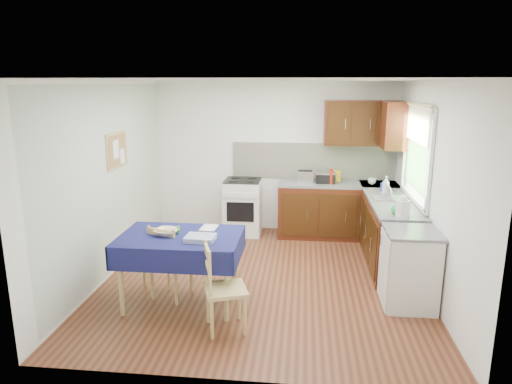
# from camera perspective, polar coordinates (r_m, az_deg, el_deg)

# --- Properties ---
(floor) EXTENTS (4.20, 4.20, 0.00)m
(floor) POSITION_cam_1_polar(r_m,az_deg,el_deg) (6.01, 0.85, -10.72)
(floor) COLOR #4B2214
(floor) RESTS_ON ground
(ceiling) EXTENTS (4.00, 4.20, 0.02)m
(ceiling) POSITION_cam_1_polar(r_m,az_deg,el_deg) (5.48, 0.94, 13.86)
(ceiling) COLOR silver
(ceiling) RESTS_ON wall_back
(wall_back) EXTENTS (4.00, 0.02, 2.50)m
(wall_back) POSITION_cam_1_polar(r_m,az_deg,el_deg) (7.67, 2.31, 4.37)
(wall_back) COLOR white
(wall_back) RESTS_ON ground
(wall_front) EXTENTS (4.00, 0.02, 2.50)m
(wall_front) POSITION_cam_1_polar(r_m,az_deg,el_deg) (3.61, -2.13, -6.20)
(wall_front) COLOR white
(wall_front) RESTS_ON ground
(wall_left) EXTENTS (0.02, 4.20, 2.50)m
(wall_left) POSITION_cam_1_polar(r_m,az_deg,el_deg) (6.12, -18.10, 1.37)
(wall_left) COLOR silver
(wall_left) RESTS_ON ground
(wall_right) EXTENTS (0.02, 4.20, 2.50)m
(wall_right) POSITION_cam_1_polar(r_m,az_deg,el_deg) (5.79, 21.01, 0.48)
(wall_right) COLOR white
(wall_right) RESTS_ON ground
(base_cabinets) EXTENTS (1.90, 2.30, 0.86)m
(base_cabinets) POSITION_cam_1_polar(r_m,az_deg,el_deg) (7.07, 12.85, -3.58)
(base_cabinets) COLOR #361409
(base_cabinets) RESTS_ON ground
(worktop_back) EXTENTS (1.90, 0.60, 0.04)m
(worktop_back) POSITION_cam_1_polar(r_m,az_deg,el_deg) (7.45, 10.22, 0.99)
(worktop_back) COLOR slate
(worktop_back) RESTS_ON base_cabinets
(worktop_right) EXTENTS (0.60, 1.70, 0.04)m
(worktop_right) POSITION_cam_1_polar(r_m,az_deg,el_deg) (6.43, 16.71, -1.37)
(worktop_right) COLOR slate
(worktop_right) RESTS_ON base_cabinets
(worktop_corner) EXTENTS (0.60, 0.60, 0.04)m
(worktop_corner) POSITION_cam_1_polar(r_m,az_deg,el_deg) (7.53, 15.15, 0.86)
(worktop_corner) COLOR slate
(worktop_corner) RESTS_ON base_cabinets
(splashback) EXTENTS (2.70, 0.02, 0.60)m
(splashback) POSITION_cam_1_polar(r_m,az_deg,el_deg) (7.65, 7.18, 3.87)
(splashback) COLOR #F0E8CC
(splashback) RESTS_ON wall_back
(upper_cabinets) EXTENTS (1.20, 0.85, 0.70)m
(upper_cabinets) POSITION_cam_1_polar(r_m,az_deg,el_deg) (7.36, 14.26, 8.29)
(upper_cabinets) COLOR #361409
(upper_cabinets) RESTS_ON wall_back
(stove) EXTENTS (0.60, 0.61, 0.92)m
(stove) POSITION_cam_1_polar(r_m,az_deg,el_deg) (7.59, -1.66, -1.83)
(stove) COLOR silver
(stove) RESTS_ON ground
(window) EXTENTS (0.04, 1.48, 1.26)m
(window) POSITION_cam_1_polar(r_m,az_deg,el_deg) (6.39, 19.49, 5.40)
(window) COLOR #285021
(window) RESTS_ON wall_right
(fridge) EXTENTS (0.58, 0.60, 0.89)m
(fridge) POSITION_cam_1_polar(r_m,az_deg,el_deg) (5.45, 18.66, -9.07)
(fridge) COLOR silver
(fridge) RESTS_ON ground
(corkboard) EXTENTS (0.04, 0.62, 0.47)m
(corkboard) POSITION_cam_1_polar(r_m,az_deg,el_deg) (6.32, -16.99, 5.03)
(corkboard) COLOR tan
(corkboard) RESTS_ON wall_left
(dining_table) EXTENTS (1.34, 0.91, 0.81)m
(dining_table) POSITION_cam_1_polar(r_m,az_deg,el_deg) (5.19, -9.41, -6.47)
(dining_table) COLOR #0F103F
(dining_table) RESTS_ON ground
(chair_far) EXTENTS (0.50, 0.50, 0.91)m
(chair_far) POSITION_cam_1_polar(r_m,az_deg,el_deg) (5.40, -10.85, -8.32)
(chair_far) COLOR tan
(chair_far) RESTS_ON ground
(chair_near) EXTENTS (0.51, 0.51, 0.92)m
(chair_near) POSITION_cam_1_polar(r_m,az_deg,el_deg) (4.68, -4.41, -11.54)
(chair_near) COLOR tan
(chair_near) RESTS_ON ground
(toaster) EXTENTS (0.26, 0.16, 0.20)m
(toaster) POSITION_cam_1_polar(r_m,az_deg,el_deg) (7.41, 6.15, 1.95)
(toaster) COLOR #B3B3B8
(toaster) RESTS_ON worktop_back
(sandwich_press) EXTENTS (0.30, 0.26, 0.18)m
(sandwich_press) POSITION_cam_1_polar(r_m,az_deg,el_deg) (7.41, 8.67, 1.84)
(sandwich_press) COLOR black
(sandwich_press) RESTS_ON worktop_back
(sauce_bottle) EXTENTS (0.06, 0.06, 0.25)m
(sauce_bottle) POSITION_cam_1_polar(r_m,az_deg,el_deg) (7.30, 9.37, 1.92)
(sauce_bottle) COLOR #B4180E
(sauce_bottle) RESTS_ON worktop_back
(yellow_packet) EXTENTS (0.15, 0.11, 0.18)m
(yellow_packet) POSITION_cam_1_polar(r_m,az_deg,el_deg) (7.54, 9.98, 2.00)
(yellow_packet) COLOR gold
(yellow_packet) RESTS_ON worktop_back
(dish_rack) EXTENTS (0.41, 0.31, 0.19)m
(dish_rack) POSITION_cam_1_polar(r_m,az_deg,el_deg) (6.56, 16.30, -0.66)
(dish_rack) COLOR gray
(dish_rack) RESTS_ON worktop_right
(kettle) EXTENTS (0.16, 0.16, 0.27)m
(kettle) POSITION_cam_1_polar(r_m,az_deg,el_deg) (5.72, 17.90, -1.79)
(kettle) COLOR silver
(kettle) RESTS_ON worktop_right
(cup) EXTENTS (0.17, 0.17, 0.10)m
(cup) POSITION_cam_1_polar(r_m,az_deg,el_deg) (7.45, 14.29, 1.33)
(cup) COLOR white
(cup) RESTS_ON worktop_back
(soap_bottle_a) EXTENTS (0.14, 0.15, 0.28)m
(soap_bottle_a) POSITION_cam_1_polar(r_m,az_deg,el_deg) (6.74, 15.91, 0.76)
(soap_bottle_a) COLOR silver
(soap_bottle_a) RESTS_ON worktop_right
(soap_bottle_b) EXTENTS (0.13, 0.13, 0.20)m
(soap_bottle_b) POSITION_cam_1_polar(r_m,az_deg,el_deg) (6.96, 15.82, 0.85)
(soap_bottle_b) COLOR #1B39A1
(soap_bottle_b) RESTS_ON worktop_right
(soap_bottle_c) EXTENTS (0.19, 0.19, 0.18)m
(soap_bottle_c) POSITION_cam_1_polar(r_m,az_deg,el_deg) (5.81, 17.19, -1.85)
(soap_bottle_c) COLOR green
(soap_bottle_c) RESTS_ON worktop_right
(plate_bowl) EXTENTS (0.30, 0.30, 0.06)m
(plate_bowl) POSITION_cam_1_polar(r_m,az_deg,el_deg) (5.19, -11.08, -4.92)
(plate_bowl) COLOR #F7EBCA
(plate_bowl) RESTS_ON dining_table
(book) EXTENTS (0.20, 0.26, 0.02)m
(book) POSITION_cam_1_polar(r_m,az_deg,el_deg) (5.35, -6.84, -4.46)
(book) COLOR white
(book) RESTS_ON dining_table
(spice_jar) EXTENTS (0.04, 0.04, 0.08)m
(spice_jar) POSITION_cam_1_polar(r_m,az_deg,el_deg) (5.22, -9.64, -4.66)
(spice_jar) COLOR green
(spice_jar) RESTS_ON dining_table
(tea_towel) EXTENTS (0.32, 0.26, 0.06)m
(tea_towel) POSITION_cam_1_polar(r_m,az_deg,el_deg) (4.95, -6.98, -5.76)
(tea_towel) COLOR navy
(tea_towel) RESTS_ON dining_table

